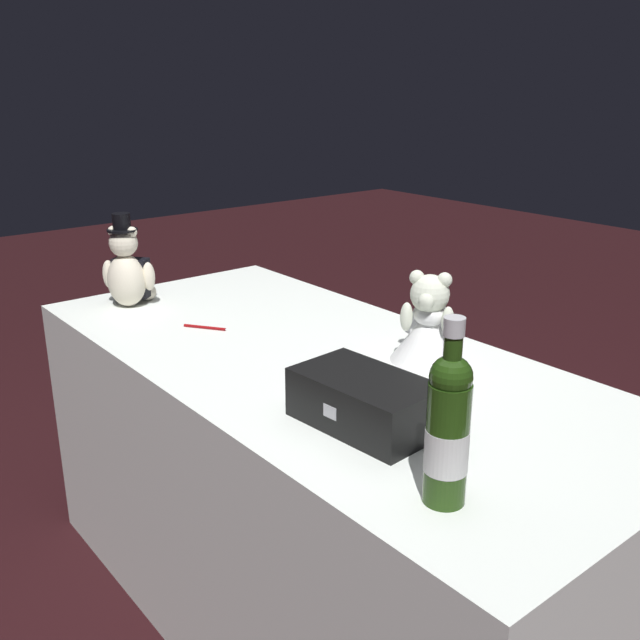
# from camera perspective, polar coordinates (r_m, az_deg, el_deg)

# --- Properties ---
(ground_plane) EXTENTS (12.00, 12.00, 0.00)m
(ground_plane) POSITION_cam_1_polar(r_m,az_deg,el_deg) (2.24, 0.00, -22.25)
(ground_plane) COLOR black
(reception_table) EXTENTS (1.78, 0.81, 0.79)m
(reception_table) POSITION_cam_1_polar(r_m,az_deg,el_deg) (2.00, 0.00, -13.62)
(reception_table) COLOR white
(reception_table) RESTS_ON ground_plane
(teddy_bear_groom) EXTENTS (0.16, 0.16, 0.29)m
(teddy_bear_groom) POSITION_cam_1_polar(r_m,az_deg,el_deg) (2.29, -15.16, 3.75)
(teddy_bear_groom) COLOR beige
(teddy_bear_groom) RESTS_ON reception_table
(teddy_bear_bride) EXTENTS (0.22, 0.24, 0.23)m
(teddy_bear_bride) POSITION_cam_1_polar(r_m,az_deg,el_deg) (1.80, 8.77, -0.09)
(teddy_bear_bride) COLOR white
(teddy_bear_bride) RESTS_ON reception_table
(champagne_bottle) EXTENTS (0.07, 0.07, 0.33)m
(champagne_bottle) POSITION_cam_1_polar(r_m,az_deg,el_deg) (1.18, 10.20, -8.50)
(champagne_bottle) COLOR #213E10
(champagne_bottle) RESTS_ON reception_table
(signing_pen) EXTENTS (0.12, 0.08, 0.01)m
(signing_pen) POSITION_cam_1_polar(r_m,az_deg,el_deg) (2.05, -9.10, -0.60)
(signing_pen) COLOR maroon
(signing_pen) RESTS_ON reception_table
(gift_case_black) EXTENTS (0.31, 0.19, 0.11)m
(gift_case_black) POSITION_cam_1_polar(r_m,az_deg,el_deg) (1.46, 3.60, -6.50)
(gift_case_black) COLOR black
(gift_case_black) RESTS_ON reception_table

